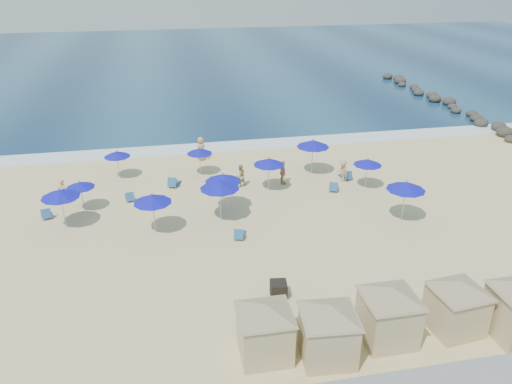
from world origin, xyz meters
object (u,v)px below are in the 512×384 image
rock_jetty (440,100)px  umbrella_5 (223,178)px  umbrella_10 (406,186)px  beachgoer_4 (201,148)px  umbrella_4 (199,151)px  umbrella_3 (152,199)px  cabana_3 (458,299)px  trash_bin (278,289)px  umbrella_9 (368,162)px  umbrella_8 (313,143)px  cabana_1 (329,325)px  cabana_2 (390,307)px  cabana_0 (265,323)px  beachgoer_0 (64,191)px  beachgoer_3 (343,171)px  umbrella_6 (220,185)px  umbrella_7 (269,162)px  umbrella_0 (80,185)px  beachgoer_1 (240,176)px  umbrella_1 (60,193)px  umbrella_2 (117,154)px  beachgoer_2 (283,172)px

rock_jetty → umbrella_5: bearing=-141.9°
umbrella_10 → beachgoer_4: 16.72m
umbrella_4 → umbrella_5: size_ratio=0.82×
umbrella_3 → umbrella_10: umbrella_10 is taller
umbrella_10 → umbrella_4: bearing=140.1°
rock_jetty → cabana_3: cabana_3 is taller
trash_bin → umbrella_9: size_ratio=0.35×
umbrella_4 → umbrella_8: umbrella_8 is taller
cabana_1 → trash_bin: bearing=103.1°
cabana_2 → cabana_0: bearing=179.2°
beachgoer_0 → beachgoer_3: 18.96m
umbrella_6 → umbrella_7: umbrella_6 is taller
umbrella_7 → umbrella_8: size_ratio=0.88×
rock_jetty → umbrella_0: size_ratio=13.06×
cabana_2 → umbrella_10: cabana_2 is taller
cabana_0 → beachgoer_0: bearing=121.8°
umbrella_10 → beachgoer_0: bearing=162.5°
cabana_0 → umbrella_5: size_ratio=1.68×
cabana_3 → umbrella_6: 14.54m
cabana_0 → umbrella_4: bearing=92.4°
cabana_0 → beachgoer_1: (1.74, 16.35, -0.76)m
cabana_1 → umbrella_1: size_ratio=1.73×
rock_jetty → umbrella_7: size_ratio=11.09×
cabana_3 → beachgoer_1: cabana_3 is taller
umbrella_5 → beachgoer_0: size_ratio=1.55×
umbrella_8 → umbrella_2: bearing=172.1°
cabana_1 → umbrella_4: 19.88m
rock_jetty → beachgoer_1: size_ratio=16.49×
umbrella_4 → beachgoer_2: (5.54, -2.82, -0.97)m
cabana_1 → umbrella_6: bearing=102.2°
umbrella_3 → umbrella_8: size_ratio=0.92×
rock_jetty → beachgoer_0: (-36.83, -17.96, 0.47)m
umbrella_2 → umbrella_7: (10.18, -4.12, 0.23)m
umbrella_9 → umbrella_1: bearing=-174.6°
umbrella_6 → beachgoer_3: 10.29m
beachgoer_0 → beachgoer_1: size_ratio=1.03×
umbrella_7 → beachgoer_4: umbrella_7 is taller
umbrella_6 → beachgoer_0: size_ratio=1.63×
umbrella_1 → umbrella_7: bearing=12.3°
umbrella_2 → rock_jetty: bearing=23.2°
umbrella_4 → umbrella_10: bearing=-39.9°
rock_jetty → umbrella_10: (-16.36, -24.40, 1.93)m
cabana_1 → umbrella_8: size_ratio=1.62×
umbrella_6 → beachgoer_2: 6.88m
umbrella_8 → umbrella_10: (3.26, -8.07, -0.07)m
cabana_3 → umbrella_8: 17.71m
cabana_1 → umbrella_5: cabana_1 is taller
beachgoer_1 → beachgoer_3: size_ratio=1.01×
cabana_0 → umbrella_3: bearing=111.0°
umbrella_8 → trash_bin: bearing=-112.8°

